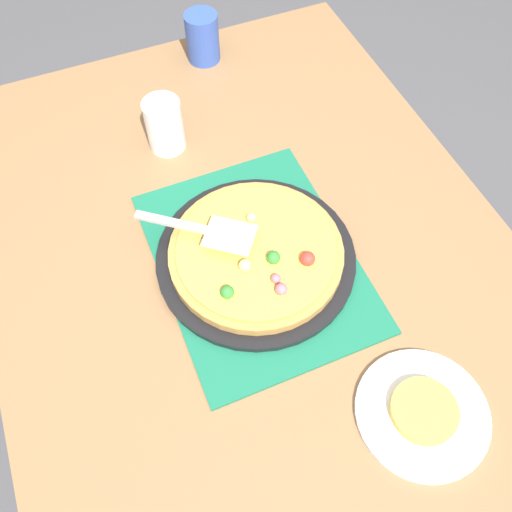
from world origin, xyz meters
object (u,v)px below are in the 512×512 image
object	(u,v)px
pizza_pan	(256,258)
plate_near_left	(422,413)
served_slice_left	(424,411)
pizza	(256,253)
cup_near	(164,125)
pizza_server	(205,230)
cup_far	(202,37)

from	to	relation	value
pizza_pan	plate_near_left	size ratio (longest dim) A/B	1.73
plate_near_left	pizza_pan	bearing A→B (deg)	19.96
plate_near_left	served_slice_left	bearing A→B (deg)	0.00
pizza	served_slice_left	bearing A→B (deg)	-159.96
pizza_pan	cup_near	distance (m)	0.37
pizza_server	pizza_pan	bearing A→B (deg)	-127.93
plate_near_left	cup_near	bearing A→B (deg)	15.19
plate_near_left	cup_near	world-z (taller)	cup_near
pizza_server	cup_near	bearing A→B (deg)	-2.82
pizza	cup_far	xyz separation A→B (m)	(0.61, -0.11, 0.03)
served_slice_left	cup_far	distance (m)	0.98
served_slice_left	cup_near	size ratio (longest dim) A/B	0.92
cup_near	cup_far	size ratio (longest dim) A/B	1.00
served_slice_left	plate_near_left	bearing A→B (deg)	0.00
cup_far	pizza_server	xyz separation A→B (m)	(-0.55, 0.19, 0.01)
cup_far	pizza_server	size ratio (longest dim) A/B	0.58
cup_far	pizza_pan	bearing A→B (deg)	169.47
pizza_pan	cup_near	bearing A→B (deg)	9.92
cup_near	cup_far	bearing A→B (deg)	-35.22
pizza	cup_far	distance (m)	0.62
served_slice_left	pizza_server	world-z (taller)	pizza_server
pizza	plate_near_left	xyz separation A→B (m)	(-0.38, -0.14, -0.03)
cup_near	pizza_server	bearing A→B (deg)	177.18
plate_near_left	served_slice_left	xyz separation A→B (m)	(0.00, 0.00, 0.01)
served_slice_left	pizza_server	xyz separation A→B (m)	(0.44, 0.21, 0.05)
served_slice_left	cup_far	xyz separation A→B (m)	(0.98, 0.02, 0.04)
cup_near	cup_far	world-z (taller)	same
cup_near	pizza	bearing A→B (deg)	-170.13
pizza	plate_near_left	bearing A→B (deg)	-159.96
plate_near_left	cup_far	world-z (taller)	cup_far
cup_near	served_slice_left	bearing A→B (deg)	-164.81
cup_near	pizza_server	size ratio (longest dim) A/B	0.58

